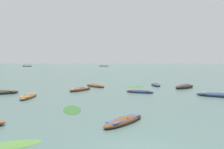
# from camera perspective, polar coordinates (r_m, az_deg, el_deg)

# --- Properties ---
(ground_plane) EXTENTS (6000.00, 6000.00, 0.00)m
(ground_plane) POSITION_cam_1_polar(r_m,az_deg,el_deg) (1506.79, -8.04, 2.99)
(ground_plane) COLOR #425B56
(mountain_2) EXTENTS (449.57, 449.57, 184.49)m
(mountain_2) POSITION_cam_1_polar(r_m,az_deg,el_deg) (2364.90, -18.48, 5.14)
(mountain_2) COLOR #56665B
(mountain_2) RESTS_ON ground
(mountain_3) EXTENTS (1518.40, 1518.40, 377.01)m
(mountain_3) POSITION_cam_1_polar(r_m,az_deg,el_deg) (2336.69, 4.78, 7.68)
(mountain_3) COLOR slate
(mountain_3) RESTS_ON ground
(rowboat_0) EXTENTS (4.35, 3.59, 0.52)m
(rowboat_0) POSITION_cam_1_polar(r_m,az_deg,el_deg) (23.92, 27.34, -5.04)
(rowboat_0) COLOR navy
(rowboat_0) RESTS_ON ground
(rowboat_1) EXTENTS (1.41, 3.66, 0.44)m
(rowboat_1) POSITION_cam_1_polar(r_m,az_deg,el_deg) (22.30, -21.77, -5.55)
(rowboat_1) COLOR brown
(rowboat_1) RESTS_ON ground
(rowboat_2) EXTENTS (1.49, 3.60, 0.51)m
(rowboat_2) POSITION_cam_1_polar(r_m,az_deg,el_deg) (32.24, 11.80, -2.73)
(rowboat_2) COLOR navy
(rowboat_2) RESTS_ON ground
(rowboat_3) EXTENTS (3.03, 3.53, 0.51)m
(rowboat_3) POSITION_cam_1_polar(r_m,az_deg,el_deg) (30.07, -4.54, -3.09)
(rowboat_3) COLOR brown
(rowboat_3) RESTS_ON ground
(rowboat_5) EXTENTS (3.22, 2.34, 0.42)m
(rowboat_5) POSITION_cam_1_polar(r_m,az_deg,el_deg) (24.34, 7.56, -4.66)
(rowboat_5) COLOR navy
(rowboat_5) RESTS_ON ground
(rowboat_6) EXTENTS (4.09, 3.31, 0.69)m
(rowboat_6) POSITION_cam_1_polar(r_m,az_deg,el_deg) (30.21, 19.14, -3.13)
(rowboat_6) COLOR #2D2826
(rowboat_6) RESTS_ON ground
(rowboat_8) EXTENTS (3.25, 3.45, 0.55)m
(rowboat_8) POSITION_cam_1_polar(r_m,az_deg,el_deg) (26.36, -8.62, -3.98)
(rowboat_8) COLOR brown
(rowboat_8) RESTS_ON ground
(rowboat_9) EXTENTS (3.13, 2.95, 0.42)m
(rowboat_9) POSITION_cam_1_polar(r_m,az_deg,el_deg) (12.27, 3.27, -12.43)
(rowboat_9) COLOR brown
(rowboat_9) RESTS_ON ground
(ferry_0) EXTENTS (8.14, 4.25, 2.54)m
(ferry_0) POSITION_cam_1_polar(r_m,az_deg,el_deg) (218.04, -22.11, 2.14)
(ferry_0) COLOR #2D2826
(ferry_0) RESTS_ON ground
(ferry_1) EXTENTS (9.50, 4.54, 2.54)m
(ferry_1) POSITION_cam_1_polar(r_m,az_deg,el_deg) (210.84, -2.25, 2.34)
(ferry_1) COLOR brown
(ferry_1) RESTS_ON ground
(weed_patch_0) EXTENTS (3.44, 2.03, 0.14)m
(weed_patch_0) POSITION_cam_1_polar(r_m,az_deg,el_deg) (10.11, -28.06, -17.05)
(weed_patch_0) COLOR #477033
(weed_patch_0) RESTS_ON ground
(weed_patch_1) EXTENTS (1.79, 3.36, 0.14)m
(weed_patch_1) POSITION_cam_1_polar(r_m,az_deg,el_deg) (33.95, 20.27, -2.84)
(weed_patch_1) COLOR #38662D
(weed_patch_1) RESTS_ON ground
(weed_patch_2) EXTENTS (1.50, 3.38, 0.14)m
(weed_patch_2) POSITION_cam_1_polar(r_m,az_deg,el_deg) (15.81, -10.80, -9.42)
(weed_patch_2) COLOR #2D5628
(weed_patch_2) RESTS_ON ground
(weed_patch_3) EXTENTS (3.67, 3.35, 0.14)m
(weed_patch_3) POSITION_cam_1_polar(r_m,az_deg,el_deg) (30.50, 6.55, -3.32)
(weed_patch_3) COLOR #38662D
(weed_patch_3) RESTS_ON ground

